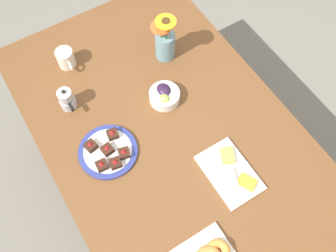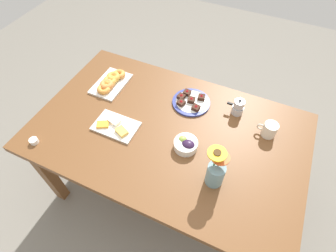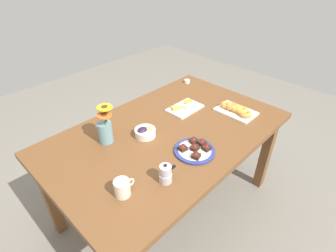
{
  "view_description": "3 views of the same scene",
  "coord_description": "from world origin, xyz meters",
  "px_view_note": "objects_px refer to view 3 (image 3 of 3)",
  "views": [
    {
      "loc": [
        0.61,
        -0.38,
        2.15
      ],
      "look_at": [
        0.0,
        0.0,
        0.78
      ],
      "focal_mm": 40.0,
      "sensor_mm": 36.0,
      "label": 1
    },
    {
      "loc": [
        -0.39,
        0.85,
        1.97
      ],
      "look_at": [
        0.0,
        0.0,
        0.78
      ],
      "focal_mm": 28.0,
      "sensor_mm": 36.0,
      "label": 2
    },
    {
      "loc": [
        -1.02,
        -0.98,
        1.75
      ],
      "look_at": [
        0.0,
        0.0,
        0.78
      ],
      "focal_mm": 28.0,
      "sensor_mm": 36.0,
      "label": 3
    }
  ],
  "objects_px": {
    "coffee_mug": "(122,188)",
    "grape_bowl": "(145,132)",
    "croissant_platter": "(236,110)",
    "jam_cup_honey": "(187,81)",
    "dessert_plate": "(195,150)",
    "moka_pot": "(166,174)",
    "cheese_platter": "(185,108)",
    "flower_vase": "(105,130)",
    "dining_table": "(168,141)"
  },
  "relations": [
    {
      "from": "grape_bowl",
      "to": "moka_pot",
      "type": "relative_size",
      "value": 1.13
    },
    {
      "from": "cheese_platter",
      "to": "moka_pot",
      "type": "xyz_separation_m",
      "value": [
        -0.63,
        -0.41,
        0.04
      ]
    },
    {
      "from": "cheese_platter",
      "to": "croissant_platter",
      "type": "height_order",
      "value": "croissant_platter"
    },
    {
      "from": "croissant_platter",
      "to": "jam_cup_honey",
      "type": "relative_size",
      "value": 5.83
    },
    {
      "from": "coffee_mug",
      "to": "dessert_plate",
      "type": "xyz_separation_m",
      "value": [
        0.5,
        -0.05,
        -0.03
      ]
    },
    {
      "from": "jam_cup_honey",
      "to": "coffee_mug",
      "type": "bearing_deg",
      "value": -152.89
    },
    {
      "from": "moka_pot",
      "to": "grape_bowl",
      "type": "bearing_deg",
      "value": 62.92
    },
    {
      "from": "croissant_platter",
      "to": "jam_cup_honey",
      "type": "height_order",
      "value": "croissant_platter"
    },
    {
      "from": "grape_bowl",
      "to": "coffee_mug",
      "type": "bearing_deg",
      "value": -144.59
    },
    {
      "from": "grape_bowl",
      "to": "dessert_plate",
      "type": "height_order",
      "value": "grape_bowl"
    },
    {
      "from": "flower_vase",
      "to": "cheese_platter",
      "type": "bearing_deg",
      "value": -7.93
    },
    {
      "from": "jam_cup_honey",
      "to": "moka_pot",
      "type": "relative_size",
      "value": 0.4
    },
    {
      "from": "coffee_mug",
      "to": "jam_cup_honey",
      "type": "xyz_separation_m",
      "value": [
        1.2,
        0.61,
        -0.03
      ]
    },
    {
      "from": "croissant_platter",
      "to": "jam_cup_honey",
      "type": "distance_m",
      "value": 0.61
    },
    {
      "from": "grape_bowl",
      "to": "cheese_platter",
      "type": "xyz_separation_m",
      "value": [
        0.43,
        0.04,
        -0.02
      ]
    },
    {
      "from": "coffee_mug",
      "to": "dessert_plate",
      "type": "height_order",
      "value": "coffee_mug"
    },
    {
      "from": "coffee_mug",
      "to": "croissant_platter",
      "type": "distance_m",
      "value": 1.06
    },
    {
      "from": "flower_vase",
      "to": "moka_pot",
      "type": "xyz_separation_m",
      "value": [
        0.02,
        -0.5,
        -0.04
      ]
    },
    {
      "from": "grape_bowl",
      "to": "flower_vase",
      "type": "bearing_deg",
      "value": 147.83
    },
    {
      "from": "croissant_platter",
      "to": "jam_cup_honey",
      "type": "xyz_separation_m",
      "value": [
        0.14,
        0.59,
        -0.01
      ]
    },
    {
      "from": "croissant_platter",
      "to": "coffee_mug",
      "type": "bearing_deg",
      "value": -178.96
    },
    {
      "from": "flower_vase",
      "to": "moka_pot",
      "type": "distance_m",
      "value": 0.5
    },
    {
      "from": "coffee_mug",
      "to": "jam_cup_honey",
      "type": "relative_size",
      "value": 2.39
    },
    {
      "from": "jam_cup_honey",
      "to": "moka_pot",
      "type": "height_order",
      "value": "moka_pot"
    },
    {
      "from": "dining_table",
      "to": "dessert_plate",
      "type": "relative_size",
      "value": 6.58
    },
    {
      "from": "croissant_platter",
      "to": "moka_pot",
      "type": "bearing_deg",
      "value": -172.75
    },
    {
      "from": "coffee_mug",
      "to": "grape_bowl",
      "type": "distance_m",
      "value": 0.49
    },
    {
      "from": "grape_bowl",
      "to": "dessert_plate",
      "type": "relative_size",
      "value": 0.55
    },
    {
      "from": "dessert_plate",
      "to": "cheese_platter",
      "type": "bearing_deg",
      "value": 48.0
    },
    {
      "from": "dining_table",
      "to": "moka_pot",
      "type": "relative_size",
      "value": 13.45
    },
    {
      "from": "dining_table",
      "to": "dessert_plate",
      "type": "bearing_deg",
      "value": -98.93
    },
    {
      "from": "dining_table",
      "to": "grape_bowl",
      "type": "height_order",
      "value": "grape_bowl"
    },
    {
      "from": "dessert_plate",
      "to": "moka_pot",
      "type": "bearing_deg",
      "value": -171.91
    },
    {
      "from": "coffee_mug",
      "to": "croissant_platter",
      "type": "xyz_separation_m",
      "value": [
        1.06,
        0.02,
        -0.02
      ]
    },
    {
      "from": "dining_table",
      "to": "cheese_platter",
      "type": "height_order",
      "value": "cheese_platter"
    },
    {
      "from": "cheese_platter",
      "to": "flower_vase",
      "type": "relative_size",
      "value": 1.04
    },
    {
      "from": "coffee_mug",
      "to": "grape_bowl",
      "type": "xyz_separation_m",
      "value": [
        0.4,
        0.28,
        -0.02
      ]
    },
    {
      "from": "grape_bowl",
      "to": "dessert_plate",
      "type": "xyz_separation_m",
      "value": [
        0.1,
        -0.33,
        -0.02
      ]
    },
    {
      "from": "dining_table",
      "to": "moka_pot",
      "type": "bearing_deg",
      "value": -137.55
    },
    {
      "from": "cheese_platter",
      "to": "moka_pot",
      "type": "bearing_deg",
      "value": -146.56
    },
    {
      "from": "dining_table",
      "to": "flower_vase",
      "type": "distance_m",
      "value": 0.44
    },
    {
      "from": "cheese_platter",
      "to": "dining_table",
      "type": "bearing_deg",
      "value": -159.55
    },
    {
      "from": "coffee_mug",
      "to": "moka_pot",
      "type": "bearing_deg",
      "value": -23.06
    },
    {
      "from": "coffee_mug",
      "to": "flower_vase",
      "type": "relative_size",
      "value": 0.46
    },
    {
      "from": "coffee_mug",
      "to": "grape_bowl",
      "type": "relative_size",
      "value": 0.85
    },
    {
      "from": "cheese_platter",
      "to": "jam_cup_honey",
      "type": "relative_size",
      "value": 5.42
    },
    {
      "from": "croissant_platter",
      "to": "moka_pot",
      "type": "height_order",
      "value": "moka_pot"
    },
    {
      "from": "coffee_mug",
      "to": "cheese_platter",
      "type": "height_order",
      "value": "coffee_mug"
    },
    {
      "from": "dessert_plate",
      "to": "flower_vase",
      "type": "distance_m",
      "value": 0.56
    },
    {
      "from": "grape_bowl",
      "to": "jam_cup_honey",
      "type": "xyz_separation_m",
      "value": [
        0.8,
        0.33,
        -0.01
      ]
    }
  ]
}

